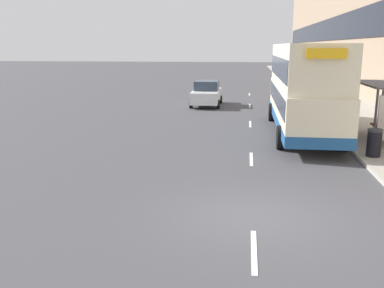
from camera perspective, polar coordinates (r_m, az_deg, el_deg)
ground_plane at (r=11.04m, az=8.14°, el=-9.54°), size 220.00×220.00×0.00m
pavement at (r=49.35m, az=15.26°, el=7.64°), size 5.00×93.00×0.14m
terrace_facade at (r=49.95m, az=20.42°, el=15.07°), size 3.10×93.00×13.56m
lane_mark_0 at (r=9.31m, az=8.27°, el=-13.95°), size 0.12×2.00×0.01m
lane_mark_1 at (r=16.43m, az=7.91°, el=-1.99°), size 0.12×2.00×0.01m
lane_mark_2 at (r=23.83m, az=7.78°, el=2.65°), size 0.12×2.00×0.01m
lane_mark_3 at (r=31.31m, az=7.71°, el=5.09°), size 0.12×2.00×0.01m
lane_mark_4 at (r=38.83m, az=7.66°, el=6.58°), size 0.12×2.00×0.01m
double_decker_bus_near at (r=21.35m, az=14.71°, el=7.35°), size 2.85×10.94×4.30m
car_0 at (r=31.05m, az=1.96°, el=6.75°), size 2.08×4.50×1.78m
litter_bin at (r=17.41m, az=23.12°, el=0.17°), size 0.55×0.55×1.05m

